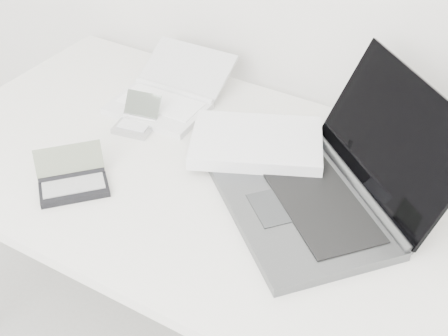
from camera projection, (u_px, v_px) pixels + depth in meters
The scene contains 5 objects.
desk at pixel (244, 199), 1.45m from camera, with size 1.60×0.80×0.73m.
laptop_large at pixel (303, 171), 1.38m from camera, with size 0.69×0.59×0.27m.
netbook_open_white at pixel (167, 96), 1.67m from camera, with size 0.26×0.32×0.09m.
pda_silver at pixel (137, 121), 1.59m from camera, with size 0.11×0.13×0.07m.
palmtop_charcoal at pixel (73, 182), 1.40m from camera, with size 0.19×0.19×0.08m.
Camera 1 is at (0.52, 0.59, 1.63)m, focal length 50.00 mm.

